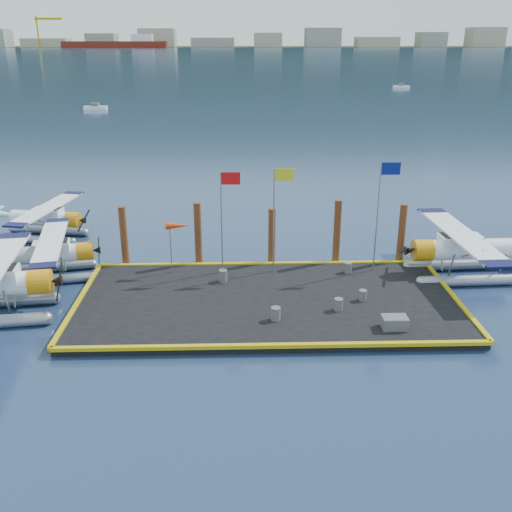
{
  "coord_description": "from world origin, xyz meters",
  "views": [
    {
      "loc": [
        -1.45,
        -27.53,
        13.39
      ],
      "look_at": [
        -0.57,
        2.0,
        2.07
      ],
      "focal_mm": 40.0,
      "sensor_mm": 36.0,
      "label": 1
    }
  ],
  "objects_px": {
    "drum_2": "(363,295)",
    "flagpole_blue": "(382,201)",
    "drum_5": "(223,276)",
    "windsock": "(178,227)",
    "piling_1": "(198,236)",
    "flagpole_yellow": "(277,205)",
    "piling_0": "(124,238)",
    "piling_3": "(337,234)",
    "seaplane_c": "(44,220)",
    "flagpole_red": "(225,207)",
    "seaplane_b": "(46,257)",
    "drum_4": "(348,268)",
    "seaplane_d": "(466,252)",
    "drum_1": "(339,304)",
    "piling_2": "(272,239)",
    "piling_4": "(401,236)",
    "drum_3": "(276,314)",
    "crate": "(395,322)"
  },
  "relations": [
    {
      "from": "drum_5",
      "to": "piling_4",
      "type": "distance_m",
      "value": 11.42
    },
    {
      "from": "seaplane_c",
      "to": "flagpole_red",
      "type": "height_order",
      "value": "flagpole_red"
    },
    {
      "from": "seaplane_b",
      "to": "drum_2",
      "type": "bearing_deg",
      "value": 64.82
    },
    {
      "from": "flagpole_blue",
      "to": "piling_4",
      "type": "bearing_deg",
      "value": 41.58
    },
    {
      "from": "drum_1",
      "to": "flagpole_red",
      "type": "height_order",
      "value": "flagpole_red"
    },
    {
      "from": "piling_1",
      "to": "piling_3",
      "type": "bearing_deg",
      "value": 0.0
    },
    {
      "from": "drum_1",
      "to": "piling_2",
      "type": "height_order",
      "value": "piling_2"
    },
    {
      "from": "seaplane_b",
      "to": "drum_4",
      "type": "distance_m",
      "value": 17.81
    },
    {
      "from": "drum_2",
      "to": "piling_1",
      "type": "xyz_separation_m",
      "value": [
        -9.01,
        5.77,
        1.41
      ]
    },
    {
      "from": "piling_0",
      "to": "piling_3",
      "type": "relative_size",
      "value": 0.93
    },
    {
      "from": "seaplane_b",
      "to": "piling_1",
      "type": "xyz_separation_m",
      "value": [
        8.86,
        1.3,
        0.73
      ]
    },
    {
      "from": "drum_1",
      "to": "seaplane_b",
      "type": "bearing_deg",
      "value": 161.22
    },
    {
      "from": "seaplane_c",
      "to": "drum_4",
      "type": "relative_size",
      "value": 14.59
    },
    {
      "from": "drum_1",
      "to": "drum_3",
      "type": "height_order",
      "value": "drum_3"
    },
    {
      "from": "drum_5",
      "to": "flagpole_red",
      "type": "bearing_deg",
      "value": 84.01
    },
    {
      "from": "piling_0",
      "to": "windsock",
      "type": "bearing_deg",
      "value": -24.73
    },
    {
      "from": "piling_1",
      "to": "piling_3",
      "type": "height_order",
      "value": "piling_3"
    },
    {
      "from": "drum_1",
      "to": "piling_4",
      "type": "xyz_separation_m",
      "value": [
        4.97,
        6.88,
        1.28
      ]
    },
    {
      "from": "drum_2",
      "to": "piling_1",
      "type": "bearing_deg",
      "value": 147.37
    },
    {
      "from": "drum_2",
      "to": "drum_3",
      "type": "height_order",
      "value": "drum_3"
    },
    {
      "from": "flagpole_blue",
      "to": "piling_4",
      "type": "distance_m",
      "value": 3.61
    },
    {
      "from": "seaplane_d",
      "to": "flagpole_blue",
      "type": "relative_size",
      "value": 1.61
    },
    {
      "from": "seaplane_b",
      "to": "piling_0",
      "type": "relative_size",
      "value": 2.23
    },
    {
      "from": "flagpole_yellow",
      "to": "piling_0",
      "type": "bearing_deg",
      "value": 170.14
    },
    {
      "from": "drum_1",
      "to": "drum_3",
      "type": "bearing_deg",
      "value": -163.02
    },
    {
      "from": "drum_5",
      "to": "flagpole_yellow",
      "type": "xyz_separation_m",
      "value": [
        3.15,
        1.43,
        3.77
      ]
    },
    {
      "from": "piling_4",
      "to": "flagpole_yellow",
      "type": "bearing_deg",
      "value": -168.4
    },
    {
      "from": "drum_4",
      "to": "drum_5",
      "type": "xyz_separation_m",
      "value": [
        -7.36,
        -1.1,
        0.04
      ]
    },
    {
      "from": "seaplane_d",
      "to": "flagpole_blue",
      "type": "xyz_separation_m",
      "value": [
        -5.12,
        0.36,
        3.06
      ]
    },
    {
      "from": "flagpole_yellow",
      "to": "piling_0",
      "type": "xyz_separation_m",
      "value": [
        -9.2,
        1.6,
        -2.51
      ]
    },
    {
      "from": "seaplane_b",
      "to": "seaplane_c",
      "type": "distance_m",
      "value": 7.58
    },
    {
      "from": "crate",
      "to": "windsock",
      "type": "relative_size",
      "value": 0.39
    },
    {
      "from": "flagpole_blue",
      "to": "piling_1",
      "type": "relative_size",
      "value": 1.55
    },
    {
      "from": "piling_1",
      "to": "seaplane_c",
      "type": "bearing_deg",
      "value": 152.4
    },
    {
      "from": "seaplane_c",
      "to": "windsock",
      "type": "bearing_deg",
      "value": 64.79
    },
    {
      "from": "piling_1",
      "to": "piling_3",
      "type": "distance_m",
      "value": 8.5
    },
    {
      "from": "flagpole_blue",
      "to": "flagpole_red",
      "type": "bearing_deg",
      "value": 180.0
    },
    {
      "from": "seaplane_d",
      "to": "windsock",
      "type": "xyz_separation_m",
      "value": [
        -16.84,
        0.36,
        1.61
      ]
    },
    {
      "from": "drum_1",
      "to": "windsock",
      "type": "xyz_separation_m",
      "value": [
        -8.56,
        5.28,
        2.51
      ]
    },
    {
      "from": "seaplane_b",
      "to": "flagpole_yellow",
      "type": "bearing_deg",
      "value": 77.59
    },
    {
      "from": "drum_5",
      "to": "flagpole_yellow",
      "type": "distance_m",
      "value": 5.11
    },
    {
      "from": "seaplane_c",
      "to": "piling_2",
      "type": "distance_m",
      "value": 16.83
    },
    {
      "from": "piling_2",
      "to": "seaplane_c",
      "type": "bearing_deg",
      "value": 159.52
    },
    {
      "from": "drum_2",
      "to": "flagpole_blue",
      "type": "height_order",
      "value": "flagpole_blue"
    },
    {
      "from": "drum_1",
      "to": "piling_0",
      "type": "bearing_deg",
      "value": 150.24
    },
    {
      "from": "drum_5",
      "to": "piling_3",
      "type": "distance_m",
      "value": 7.7
    },
    {
      "from": "windsock",
      "to": "piling_1",
      "type": "height_order",
      "value": "piling_1"
    },
    {
      "from": "drum_5",
      "to": "windsock",
      "type": "height_order",
      "value": "windsock"
    },
    {
      "from": "piling_2",
      "to": "drum_5",
      "type": "bearing_deg",
      "value": -134.2
    },
    {
      "from": "drum_2",
      "to": "drum_5",
      "type": "relative_size",
      "value": 0.84
    }
  ]
}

